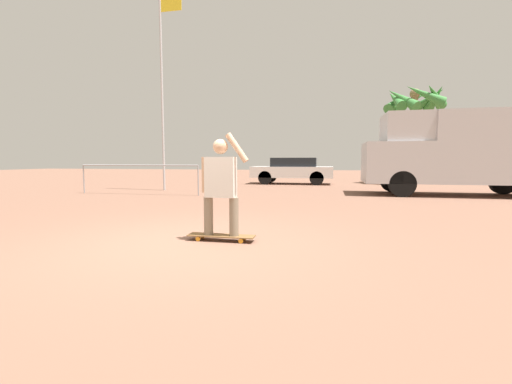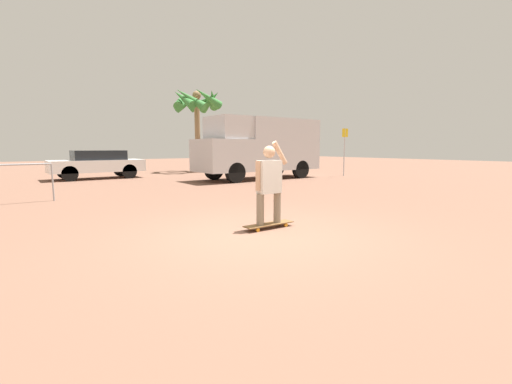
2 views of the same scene
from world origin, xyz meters
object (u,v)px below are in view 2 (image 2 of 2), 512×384
(camper_van, at_px, (260,146))
(palm_tree_near_van, at_px, (197,103))
(parked_car_white, at_px, (97,163))
(skateboard, at_px, (269,224))
(person_skateboarder, at_px, (269,180))
(street_sign, at_px, (345,146))

(camper_van, relative_size, palm_tree_near_van, 1.20)
(parked_car_white, relative_size, palm_tree_near_van, 0.82)
(skateboard, xyz_separation_m, camper_van, (6.03, 8.24, 1.51))
(person_skateboarder, distance_m, camper_van, 10.24)
(parked_car_white, height_order, palm_tree_near_van, palm_tree_near_van)
(camper_van, distance_m, street_sign, 4.71)
(person_skateboarder, bearing_deg, palm_tree_near_van, 67.85)
(parked_car_white, xyz_separation_m, street_sign, (10.83, -6.10, 0.85))
(camper_van, bearing_deg, parked_car_white, 142.97)
(skateboard, bearing_deg, parked_car_white, 91.21)
(person_skateboarder, bearing_deg, street_sign, 33.18)
(person_skateboarder, distance_m, parked_car_white, 13.01)
(person_skateboarder, distance_m, palm_tree_near_van, 15.96)
(skateboard, height_order, palm_tree_near_van, palm_tree_near_van)
(parked_car_white, bearing_deg, person_skateboarder, -88.79)
(parked_car_white, distance_m, palm_tree_near_van, 7.22)
(person_skateboarder, height_order, palm_tree_near_van, palm_tree_near_van)
(skateboard, relative_size, camper_van, 0.17)
(parked_car_white, distance_m, street_sign, 12.46)
(camper_van, distance_m, parked_car_white, 7.95)
(palm_tree_near_van, relative_size, street_sign, 2.06)
(person_skateboarder, distance_m, street_sign, 12.63)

